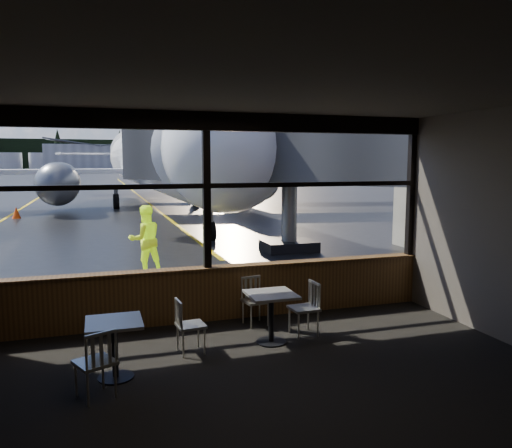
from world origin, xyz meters
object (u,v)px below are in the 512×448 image
cafe_table_mid (115,350)px  chair_mid_s (95,363)px  cafe_table_near (271,318)px  cone_nose (152,238)px  airliner (157,109)px  cone_wing (16,213)px  chair_near_w (191,326)px  ground_crew (145,239)px  chair_near_n (255,302)px  jet_bridge (288,168)px  chair_near_e (304,309)px

cafe_table_mid → chair_mid_s: size_ratio=0.89×
cafe_table_near → cone_nose: bearing=94.4°
airliner → cone_wing: (-7.19, -2.96, -5.41)m
cafe_table_near → chair_near_w: size_ratio=0.96×
airliner → cone_nose: 14.03m
chair_near_w → cone_wing: chair_near_w is taller
chair_mid_s → ground_crew: size_ratio=0.51×
airliner → cone_nose: size_ratio=79.21×
chair_near_w → cafe_table_near: bearing=86.1°
cafe_table_near → ground_crew: ground_crew is taller
airliner → chair_near_n: 22.25m
chair_mid_s → ground_crew: ground_crew is taller
cafe_table_mid → chair_near_w: bearing=27.6°
chair_near_w → ground_crew: 5.45m
jet_bridge → chair_near_n: (-2.90, -5.98, -2.12)m
chair_near_w → chair_near_n: bearing=120.3°
chair_near_n → cone_nose: size_ratio=1.71×
chair_near_n → ground_crew: size_ratio=0.48×
airliner → ground_crew: (-2.37, -17.04, -4.86)m
airliner → cone_nose: airliner is taller
jet_bridge → chair_near_w: size_ratio=14.53×
jet_bridge → cone_nose: size_ratio=24.58×
chair_near_w → cafe_table_mid: bearing=-67.8°
cafe_table_near → cone_wing: (-6.15, 19.48, -0.10)m
cafe_table_mid → chair_near_w: chair_near_w is taller
chair_near_e → ground_crew: size_ratio=0.51×
cafe_table_near → chair_near_n: 0.86m
jet_bridge → cafe_table_mid: 9.31m
cafe_table_near → ground_crew: 5.58m
chair_near_w → ground_crew: bearing=175.9°
ground_crew → chair_near_e: bearing=97.2°
chair_near_w → cone_wing: size_ratio=1.41×
cafe_table_mid → ground_crew: ground_crew is taller
chair_near_e → cone_nose: (-1.32, 9.48, -0.19)m
chair_mid_s → ground_crew: (1.16, 6.46, 0.41)m
cone_wing → cafe_table_near: bearing=-72.5°
cone_nose → chair_mid_s: bearing=-99.4°
chair_near_e → chair_near_n: (-0.56, 0.70, -0.02)m
chair_near_w → cone_nose: size_ratio=1.69×
chair_near_e → ground_crew: bearing=16.8°
cafe_table_mid → cone_nose: cafe_table_mid is taller
airliner → ground_crew: 17.88m
cone_wing → cone_nose: bearing=-61.2°
airliner → cafe_table_near: bearing=-93.9°
chair_near_w → chair_near_n: size_ratio=0.99×
chair_near_e → cone_nose: size_ratio=1.81×
airliner → ground_crew: airliner is taller
chair_near_w → chair_near_n: (1.24, 0.89, 0.00)m
cafe_table_near → chair_near_w: (-1.21, -0.03, 0.02)m
chair_mid_s → cone_nose: 10.84m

